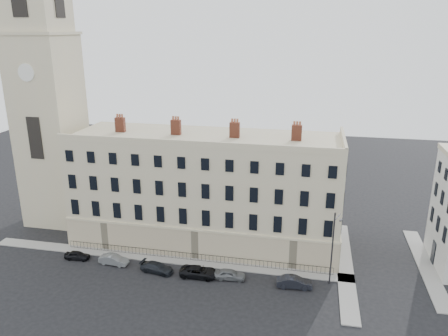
{
  "coord_description": "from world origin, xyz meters",
  "views": [
    {
      "loc": [
        7.91,
        -42.77,
        28.67
      ],
      "look_at": [
        -3.01,
        10.0,
        11.35
      ],
      "focal_mm": 35.0,
      "sensor_mm": 36.0,
      "label": 1
    }
  ],
  "objects": [
    {
      "name": "ground",
      "position": [
        0.0,
        0.0,
        0.0
      ],
      "size": [
        160.0,
        160.0,
        0.0
      ],
      "primitive_type": "plane",
      "color": "black",
      "rests_on": "ground"
    },
    {
      "name": "terrace",
      "position": [
        -5.97,
        11.97,
        7.5
      ],
      "size": [
        36.22,
        12.22,
        17.0
      ],
      "color": "beige",
      "rests_on": "ground"
    },
    {
      "name": "church_tower",
      "position": [
        -30.0,
        14.0,
        18.66
      ],
      "size": [
        8.0,
        8.13,
        44.0
      ],
      "color": "beige",
      "rests_on": "ground"
    },
    {
      "name": "pavement_terrace",
      "position": [
        -10.0,
        5.0,
        0.06
      ],
      "size": [
        48.0,
        2.0,
        0.12
      ],
      "primitive_type": "cube",
      "color": "gray",
      "rests_on": "ground"
    },
    {
      "name": "pavement_east_return",
      "position": [
        13.0,
        8.0,
        0.06
      ],
      "size": [
        2.0,
        24.0,
        0.12
      ],
      "primitive_type": "cube",
      "color": "gray",
      "rests_on": "ground"
    },
    {
      "name": "pavement_adjacent",
      "position": [
        23.0,
        10.0,
        0.06
      ],
      "size": [
        2.0,
        20.0,
        0.12
      ],
      "primitive_type": "cube",
      "color": "gray",
      "rests_on": "ground"
    },
    {
      "name": "railings",
      "position": [
        -6.0,
        5.4,
        0.55
      ],
      "size": [
        35.0,
        0.04,
        0.96
      ],
      "color": "black",
      "rests_on": "ground"
    },
    {
      "name": "car_a",
      "position": [
        -20.98,
        2.74,
        0.55
      ],
      "size": [
        3.32,
        1.49,
        1.11
      ],
      "primitive_type": "imported",
      "rotation": [
        0.0,
        0.0,
        1.63
      ],
      "color": "black",
      "rests_on": "ground"
    },
    {
      "name": "car_b",
      "position": [
        -15.77,
        2.53,
        0.62
      ],
      "size": [
        3.88,
        1.6,
        1.25
      ],
      "primitive_type": "imported",
      "rotation": [
        0.0,
        0.0,
        1.5
      ],
      "color": "slate",
      "rests_on": "ground"
    },
    {
      "name": "car_c",
      "position": [
        -9.75,
        1.84,
        0.61
      ],
      "size": [
        4.44,
        2.37,
        1.22
      ],
      "primitive_type": "imported",
      "rotation": [
        0.0,
        0.0,
        1.41
      ],
      "color": "black",
      "rests_on": "ground"
    },
    {
      "name": "car_d",
      "position": [
        -4.44,
        1.9,
        0.64
      ],
      "size": [
        4.7,
        2.28,
        1.29
      ],
      "primitive_type": "imported",
      "rotation": [
        0.0,
        0.0,
        1.6
      ],
      "color": "black",
      "rests_on": "ground"
    },
    {
      "name": "car_e",
      "position": [
        -0.65,
        2.11,
        0.63
      ],
      "size": [
        3.79,
        1.71,
        1.26
      ],
      "primitive_type": "imported",
      "rotation": [
        0.0,
        0.0,
        1.63
      ],
      "color": "slate",
      "rests_on": "ground"
    },
    {
      "name": "car_f",
      "position": [
        6.97,
        1.89,
        0.67
      ],
      "size": [
        4.18,
        1.72,
        1.35
      ],
      "primitive_type": "imported",
      "rotation": [
        0.0,
        0.0,
        1.64
      ],
      "color": "black",
      "rests_on": "ground"
    },
    {
      "name": "streetlamp",
      "position": [
        11.04,
        3.47,
        5.0
      ],
      "size": [
        0.85,
        1.87,
        9.03
      ],
      "rotation": [
        0.0,
        0.0,
        -0.37
      ],
      "color": "#303035",
      "rests_on": "ground"
    }
  ]
}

